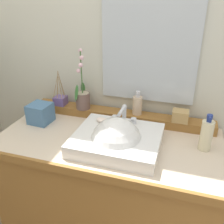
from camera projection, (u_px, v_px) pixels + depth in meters
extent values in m
cube|color=beige|center=(128.00, 40.00, 1.57)|extent=(2.89, 0.20, 2.65)
cube|color=olive|center=(109.00, 197.00, 1.61)|extent=(1.23, 0.59, 0.81)
cube|color=beige|center=(108.00, 141.00, 1.43)|extent=(1.25, 0.61, 0.04)
cube|color=olive|center=(88.00, 174.00, 1.16)|extent=(1.25, 0.02, 0.04)
cube|color=olive|center=(120.00, 115.00, 1.62)|extent=(1.18, 0.10, 0.05)
cube|color=white|center=(117.00, 140.00, 1.34)|extent=(0.45, 0.39, 0.07)
sphere|color=white|center=(116.00, 143.00, 1.32)|extent=(0.28, 0.28, 0.28)
cylinder|color=silver|center=(124.00, 115.00, 1.42)|extent=(0.02, 0.02, 0.10)
cylinder|color=silver|center=(122.00, 111.00, 1.35)|extent=(0.02, 0.11, 0.02)
sphere|color=silver|center=(124.00, 107.00, 1.40)|extent=(0.03, 0.03, 0.03)
cylinder|color=silver|center=(115.00, 118.00, 1.45)|extent=(0.03, 0.03, 0.04)
cylinder|color=silver|center=(134.00, 121.00, 1.42)|extent=(0.03, 0.03, 0.04)
ellipsoid|color=beige|center=(102.00, 120.00, 1.44)|extent=(0.07, 0.04, 0.02)
cylinder|color=brown|center=(83.00, 101.00, 1.63)|extent=(0.09, 0.09, 0.11)
cylinder|color=tan|center=(83.00, 94.00, 1.61)|extent=(0.08, 0.08, 0.01)
cylinder|color=#476B38|center=(81.00, 73.00, 1.55)|extent=(0.01, 0.01, 0.27)
ellipsoid|color=#387033|center=(77.00, 92.00, 1.59)|extent=(0.04, 0.04, 0.07)
ellipsoid|color=#387033|center=(76.00, 93.00, 1.57)|extent=(0.04, 0.04, 0.10)
ellipsoid|color=#387033|center=(83.00, 88.00, 1.64)|extent=(0.03, 0.03, 0.09)
sphere|color=#EEBAC7|center=(78.00, 71.00, 1.54)|extent=(0.03, 0.03, 0.03)
sphere|color=#EEBAC7|center=(81.00, 65.00, 1.51)|extent=(0.03, 0.03, 0.03)
sphere|color=#EEBAC7|center=(82.00, 58.00, 1.51)|extent=(0.03, 0.03, 0.03)
sphere|color=#EEBAC7|center=(80.00, 50.00, 1.50)|extent=(0.02, 0.02, 0.02)
cylinder|color=beige|center=(137.00, 106.00, 1.55)|extent=(0.06, 0.06, 0.11)
cylinder|color=silver|center=(138.00, 96.00, 1.52)|extent=(0.02, 0.02, 0.02)
cylinder|color=silver|center=(138.00, 93.00, 1.52)|extent=(0.03, 0.03, 0.02)
cylinder|color=silver|center=(137.00, 93.00, 1.50)|extent=(0.01, 0.03, 0.01)
cube|color=#685290|center=(61.00, 101.00, 1.70)|extent=(0.08, 0.08, 0.06)
cylinder|color=#9E7A4C|center=(62.00, 86.00, 1.65)|extent=(0.04, 0.01, 0.18)
cylinder|color=#9E7A4C|center=(61.00, 85.00, 1.66)|extent=(0.02, 0.03, 0.18)
cylinder|color=#9E7A4C|center=(60.00, 87.00, 1.67)|extent=(0.01, 0.04, 0.15)
cylinder|color=#9E7A4C|center=(58.00, 84.00, 1.66)|extent=(0.03, 0.02, 0.19)
cylinder|color=#9E7A4C|center=(56.00, 86.00, 1.65)|extent=(0.04, 0.03, 0.17)
cylinder|color=#9E7A4C|center=(57.00, 86.00, 1.64)|extent=(0.01, 0.03, 0.18)
cylinder|color=#9E7A4C|center=(60.00, 89.00, 1.64)|extent=(0.03, 0.04, 0.14)
cube|color=tan|center=(180.00, 116.00, 1.47)|extent=(0.10, 0.08, 0.07)
cylinder|color=beige|center=(206.00, 136.00, 1.29)|extent=(0.06, 0.06, 0.16)
cylinder|color=navy|center=(209.00, 120.00, 1.25)|extent=(0.03, 0.03, 0.02)
cylinder|color=navy|center=(210.00, 117.00, 1.24)|extent=(0.03, 0.03, 0.02)
cylinder|color=navy|center=(210.00, 117.00, 1.22)|extent=(0.01, 0.03, 0.01)
cube|color=teal|center=(40.00, 113.00, 1.57)|extent=(0.14, 0.14, 0.12)
cube|color=silver|center=(149.00, 52.00, 1.45)|extent=(0.56, 0.02, 0.60)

